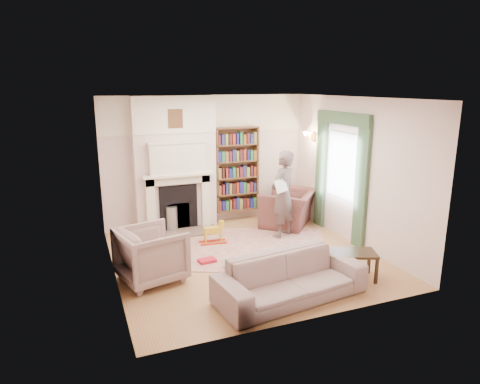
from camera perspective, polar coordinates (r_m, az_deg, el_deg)
name	(u,v)px	position (r m, az deg, el deg)	size (l,w,h in m)	color
floor	(245,257)	(7.77, 0.68, -8.67)	(4.50, 4.50, 0.00)	olive
ceiling	(246,98)	(7.17, 0.75, 12.43)	(4.50, 4.50, 0.00)	white
wall_back	(207,160)	(9.43, -4.46, 4.24)	(4.50, 4.50, 0.00)	beige
wall_front	(313,218)	(5.40, 9.77, -3.47)	(4.50, 4.50, 0.00)	beige
wall_left	(109,193)	(6.84, -17.02, -0.13)	(4.50, 4.50, 0.00)	beige
wall_right	(355,172)	(8.44, 15.03, 2.63)	(4.50, 4.50, 0.00)	beige
fireplace	(175,165)	(9.05, -8.64, 3.62)	(1.70, 0.58, 2.80)	beige
bookcase	(236,169)	(9.55, -0.48, 3.05)	(1.00, 0.24, 1.85)	brown
window	(342,166)	(8.74, 13.43, 3.44)	(0.02, 0.90, 1.30)	silver
curtain_left	(361,186)	(8.21, 15.89, 0.84)	(0.07, 0.32, 2.40)	#2E442C
curtain_right	(321,172)	(9.34, 10.73, 2.69)	(0.07, 0.32, 2.40)	#2E442C
pelmet	(343,118)	(8.59, 13.53, 9.53)	(0.09, 1.70, 0.24)	#2E442C
wall_sconce	(306,137)	(9.48, 8.76, 7.23)	(0.20, 0.24, 0.24)	gold
rug	(251,248)	(8.18, 1.46, -7.45)	(2.89, 2.22, 0.01)	#B9A78C
armchair_reading	(288,208)	(9.43, 6.45, -2.14)	(1.18, 1.03, 0.77)	#522C2C
armchair_left	(151,255)	(6.89, -11.73, -8.17)	(0.92, 0.95, 0.86)	#AC9D8E
sofa	(290,278)	(6.30, 6.74, -11.27)	(2.20, 0.86, 0.64)	#A59788
man_reading	(283,194)	(8.58, 5.74, -0.30)	(0.64, 0.42, 1.77)	#564644
newspaper	(281,186)	(8.29, 5.48, 0.85)	(0.37, 0.02, 0.26)	silver
coffee_table	(353,265)	(7.12, 14.78, -9.40)	(0.70, 0.45, 0.45)	black
paraffin_heater	(172,219)	(9.07, -9.08, -3.61)	(0.24, 0.24, 0.55)	#9EA0A5
rocking_horse	(213,233)	(8.33, -3.64, -5.43)	(0.52, 0.21, 0.45)	gold
board_game	(235,263)	(7.47, -0.69, -9.42)	(0.40, 0.40, 0.03)	#D4C64A
game_box_lid	(207,260)	(7.56, -4.41, -9.09)	(0.30, 0.20, 0.05)	#B11426
comic_annuals	(270,258)	(7.69, 3.99, -8.79)	(0.27, 0.40, 0.02)	red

